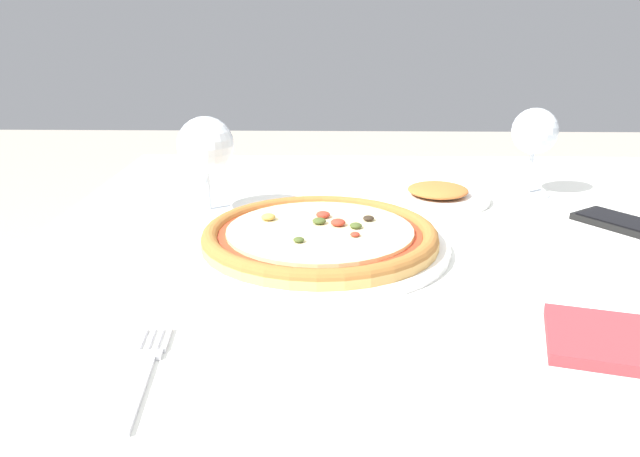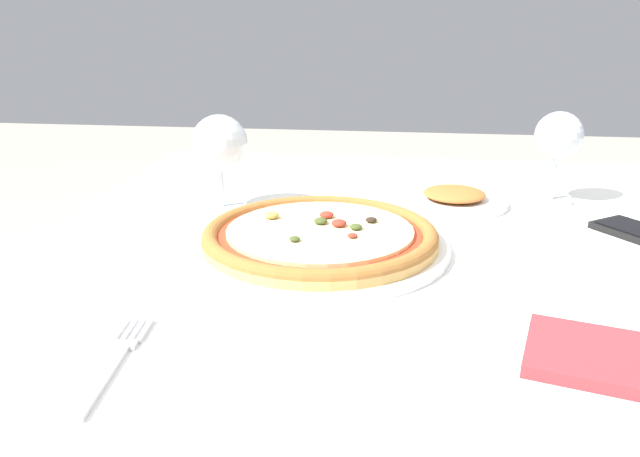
# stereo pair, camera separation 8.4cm
# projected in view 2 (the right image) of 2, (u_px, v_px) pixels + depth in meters

# --- Properties ---
(dining_table) EXTENTS (1.15, 1.10, 0.75)m
(dining_table) POSITION_uv_depth(u_px,v_px,m) (435.00, 304.00, 0.89)
(dining_table) COLOR #997047
(dining_table) RESTS_ON ground_plane
(pizza_plate) EXTENTS (0.35, 0.35, 0.04)m
(pizza_plate) POSITION_uv_depth(u_px,v_px,m) (320.00, 238.00, 0.84)
(pizza_plate) COLOR white
(pizza_plate) RESTS_ON dining_table
(fork) EXTENTS (0.04, 0.17, 0.00)m
(fork) POSITION_uv_depth(u_px,v_px,m) (114.00, 360.00, 0.57)
(fork) COLOR silver
(fork) RESTS_ON dining_table
(wine_glass_far_left) EXTENTS (0.09, 0.09, 0.15)m
(wine_glass_far_left) POSITION_uv_depth(u_px,v_px,m) (220.00, 145.00, 0.99)
(wine_glass_far_left) COLOR silver
(wine_glass_far_left) RESTS_ON dining_table
(wine_glass_far_right) EXTENTS (0.08, 0.08, 0.15)m
(wine_glass_far_right) POSITION_uv_depth(u_px,v_px,m) (558.00, 139.00, 1.03)
(wine_glass_far_right) COLOR silver
(wine_glass_far_right) RESTS_ON dining_table
(side_plate) EXTENTS (0.18, 0.18, 0.03)m
(side_plate) POSITION_uv_depth(u_px,v_px,m) (454.00, 199.00, 1.04)
(side_plate) COLOR white
(side_plate) RESTS_ON dining_table
(napkin_folded) EXTENTS (0.17, 0.15, 0.01)m
(napkin_folded) POSITION_uv_depth(u_px,v_px,m) (612.00, 359.00, 0.57)
(napkin_folded) COLOR #933338
(napkin_folded) RESTS_ON dining_table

